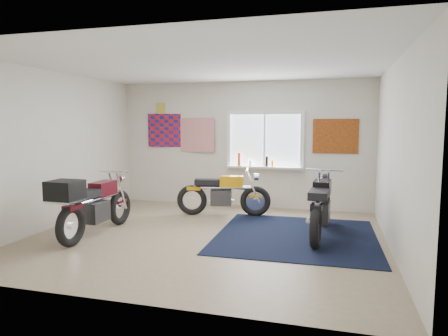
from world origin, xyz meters
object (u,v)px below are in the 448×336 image
(navy_rug, at_px, (296,236))
(black_chrome_bike, at_px, (320,208))
(yellow_triumph, at_px, (223,195))
(maroon_tourer, at_px, (91,205))

(navy_rug, distance_m, black_chrome_bike, 0.59)
(navy_rug, bearing_deg, yellow_triumph, 143.97)
(maroon_tourer, bearing_deg, black_chrome_bike, -72.62)
(black_chrome_bike, xyz_separation_m, maroon_tourer, (-3.50, -1.03, 0.07))
(yellow_triumph, bearing_deg, black_chrome_bike, -38.32)
(navy_rug, xyz_separation_m, yellow_triumph, (-1.53, 1.11, 0.40))
(navy_rug, xyz_separation_m, black_chrome_bike, (0.37, 0.12, 0.45))
(navy_rug, relative_size, yellow_triumph, 1.41)
(yellow_triumph, height_order, maroon_tourer, maroon_tourer)
(navy_rug, relative_size, black_chrome_bike, 1.28)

